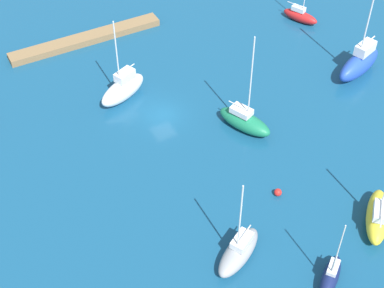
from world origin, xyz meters
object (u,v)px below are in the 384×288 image
sailboat_yellow_center_basin (378,216)px  sailboat_red_far_south (300,16)px  sailboat_navy_west_end (331,276)px  sailboat_white_by_breakwater (123,89)px  sailboat_blue_lone_north (360,63)px  pier_dock (86,39)px  sailboat_gray_mid_basin (239,251)px  sailboat_green_lone_south (244,121)px  mooring_buoy_red (278,192)px

sailboat_yellow_center_basin → sailboat_red_far_south: sailboat_yellow_center_basin is taller
sailboat_navy_west_end → sailboat_red_far_south: size_ratio=0.95×
sailboat_white_by_breakwater → sailboat_blue_lone_north: (-26.87, 9.09, 0.21)m
pier_dock → sailboat_white_by_breakwater: (0.28, 12.88, 1.00)m
sailboat_navy_west_end → sailboat_yellow_center_basin: bearing=164.2°
pier_dock → sailboat_navy_west_end: sailboat_navy_west_end is taller
pier_dock → sailboat_navy_west_end: (-5.45, 43.77, 0.42)m
sailboat_gray_mid_basin → sailboat_yellow_center_basin: bearing=138.6°
sailboat_gray_mid_basin → sailboat_red_far_south: 39.81m
sailboat_gray_mid_basin → sailboat_navy_west_end: 8.04m
sailboat_navy_west_end → sailboat_green_lone_south: bearing=-137.9°
sailboat_navy_west_end → mooring_buoy_red: sailboat_navy_west_end is taller
sailboat_blue_lone_north → mooring_buoy_red: sailboat_blue_lone_north is taller
sailboat_navy_west_end → mooring_buoy_red: (-1.65, -10.23, -0.47)m
sailboat_navy_west_end → pier_dock: bearing=-119.9°
sailboat_blue_lone_north → mooring_buoy_red: bearing=12.2°
sailboat_blue_lone_north → pier_dock: bearing=-58.1°
pier_dock → sailboat_gray_mid_basin: 37.97m
sailboat_blue_lone_north → sailboat_green_lone_south: bearing=-12.5°
sailboat_blue_lone_north → sailboat_yellow_center_basin: bearing=35.9°
pier_dock → sailboat_gray_mid_basin: (0.11, 37.96, 0.55)m
sailboat_gray_mid_basin → sailboat_yellow_center_basin: sailboat_gray_mid_basin is taller
sailboat_yellow_center_basin → sailboat_white_by_breakwater: 30.96m
sailboat_green_lone_south → sailboat_yellow_center_basin: 17.42m
sailboat_green_lone_south → sailboat_blue_lone_north: (-17.30, -1.83, 0.55)m
sailboat_white_by_breakwater → sailboat_yellow_center_basin: bearing=92.6°
pier_dock → sailboat_yellow_center_basin: sailboat_yellow_center_basin is taller
sailboat_gray_mid_basin → sailboat_yellow_center_basin: (-13.22, 2.82, 0.17)m
pier_dock → sailboat_gray_mid_basin: size_ratio=2.04×
pier_dock → sailboat_blue_lone_north: (-26.59, 21.96, 1.21)m
sailboat_yellow_center_basin → sailboat_navy_west_end: size_ratio=1.14×
pier_dock → sailboat_green_lone_south: 25.55m
sailboat_gray_mid_basin → sailboat_yellow_center_basin: size_ratio=1.06×
sailboat_green_lone_south → sailboat_blue_lone_north: 17.41m
pier_dock → sailboat_white_by_breakwater: size_ratio=1.91×
sailboat_green_lone_south → sailboat_navy_west_end: 20.34m
sailboat_blue_lone_north → sailboat_gray_mid_basin: bearing=12.4°
sailboat_navy_west_end → sailboat_white_by_breakwater: 31.42m
sailboat_red_far_south → sailboat_gray_mid_basin: bearing=-68.3°
sailboat_gray_mid_basin → sailboat_red_far_south: size_ratio=1.16×
pier_dock → sailboat_red_far_south: (-27.30, 9.09, 0.44)m
pier_dock → sailboat_blue_lone_north: size_ratio=1.42×
pier_dock → sailboat_navy_west_end: 44.11m
sailboat_navy_west_end → sailboat_white_by_breakwater: (5.73, -30.89, 0.58)m
sailboat_gray_mid_basin → mooring_buoy_red: sailboat_gray_mid_basin is taller
sailboat_navy_west_end → sailboat_white_by_breakwater: bearing=-116.5°
sailboat_yellow_center_basin → sailboat_navy_west_end: 8.23m
sailboat_white_by_breakwater → mooring_buoy_red: 21.97m
sailboat_green_lone_south → sailboat_navy_west_end: (3.84, 19.97, -0.24)m
sailboat_gray_mid_basin → sailboat_green_lone_south: sailboat_green_lone_south is taller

